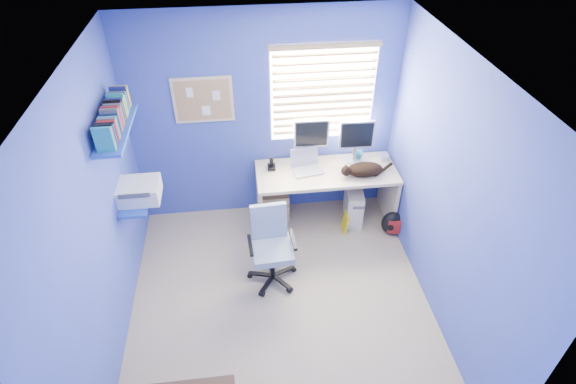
{
  "coord_description": "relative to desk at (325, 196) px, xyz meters",
  "views": [
    {
      "loc": [
        -0.28,
        -2.87,
        3.72
      ],
      "look_at": [
        0.15,
        0.65,
        0.95
      ],
      "focal_mm": 28.0,
      "sensor_mm": 36.0,
      "label": 1
    }
  ],
  "objects": [
    {
      "name": "phone",
      "position": [
        -0.62,
        0.13,
        0.45
      ],
      "size": [
        0.09,
        0.11,
        0.17
      ],
      "primitive_type": "cube",
      "rotation": [
        0.0,
        0.0,
        -0.03
      ],
      "color": "black",
      "rests_on": "desk"
    },
    {
      "name": "floor",
      "position": [
        -0.67,
        -1.26,
        -0.37
      ],
      "size": [
        3.0,
        3.2,
        0.0
      ],
      "primitive_type": "cube",
      "color": "tan",
      "rests_on": "ground"
    },
    {
      "name": "office_chair",
      "position": [
        -0.72,
        -0.85,
        -0.05
      ],
      "size": [
        0.53,
        0.53,
        0.86
      ],
      "color": "black",
      "rests_on": "floor"
    },
    {
      "name": "laptop",
      "position": [
        -0.22,
        0.03,
        0.48
      ],
      "size": [
        0.37,
        0.31,
        0.22
      ],
      "primitive_type": "cube",
      "rotation": [
        0.0,
        0.0,
        0.17
      ],
      "color": "silver",
      "rests_on": "desk"
    },
    {
      "name": "corkboard",
      "position": [
        -1.32,
        0.33,
        1.18
      ],
      "size": [
        0.64,
        0.02,
        0.52
      ],
      "color": "tan",
      "rests_on": "ground"
    },
    {
      "name": "desk",
      "position": [
        0.0,
        0.0,
        0.0
      ],
      "size": [
        1.62,
        0.65,
        0.74
      ],
      "primitive_type": "cube",
      "color": "tan",
      "rests_on": "floor"
    },
    {
      "name": "backpack",
      "position": [
        0.76,
        -0.33,
        -0.22
      ],
      "size": [
        0.3,
        0.26,
        0.3
      ],
      "primitive_type": "ellipsoid",
      "rotation": [
        0.0,
        0.0,
        -0.3
      ],
      "color": "black",
      "rests_on": "floor"
    },
    {
      "name": "mug",
      "position": [
        0.41,
        0.19,
        0.42
      ],
      "size": [
        0.1,
        0.09,
        0.1
      ],
      "primitive_type": "imported",
      "color": "teal",
      "rests_on": "desk"
    },
    {
      "name": "ceiling",
      "position": [
        -0.67,
        -1.26,
        2.13
      ],
      "size": [
        3.0,
        3.2,
        0.0
      ],
      "primitive_type": "cube",
      "color": "white",
      "rests_on": "wall_back"
    },
    {
      "name": "tower_pc",
      "position": [
        0.36,
        -0.03,
        -0.14
      ],
      "size": [
        0.24,
        0.46,
        0.45
      ],
      "primitive_type": "cube",
      "rotation": [
        0.0,
        0.0,
        -0.13
      ],
      "color": "beige",
      "rests_on": "floor"
    },
    {
      "name": "yellow_book",
      "position": [
        0.22,
        -0.23,
        -0.25
      ],
      "size": [
        0.03,
        0.17,
        0.24
      ],
      "primitive_type": "cube",
      "color": "yellow",
      "rests_on": "floor"
    },
    {
      "name": "monitor_right",
      "position": [
        0.36,
        0.16,
        0.64
      ],
      "size": [
        0.4,
        0.13,
        0.54
      ],
      "primitive_type": "cube",
      "rotation": [
        0.0,
        0.0,
        -0.03
      ],
      "color": "silver",
      "rests_on": "desk"
    },
    {
      "name": "cd_spindle",
      "position": [
        0.71,
        0.14,
        0.41
      ],
      "size": [
        0.13,
        0.13,
        0.07
      ],
      "primitive_type": "cylinder",
      "color": "silver",
      "rests_on": "desk"
    },
    {
      "name": "wall_shelves",
      "position": [
        -2.02,
        -0.51,
        1.06
      ],
      "size": [
        0.42,
        0.9,
        1.05
      ],
      "color": "#2348B3",
      "rests_on": "ground"
    },
    {
      "name": "cat",
      "position": [
        0.41,
        -0.12,
        0.44
      ],
      "size": [
        0.43,
        0.25,
        0.15
      ],
      "primitive_type": "ellipsoid",
      "rotation": [
        0.0,
        0.0,
        0.09
      ],
      "color": "black",
      "rests_on": "desk"
    },
    {
      "name": "wall_back",
      "position": [
        -0.67,
        0.34,
        0.88
      ],
      "size": [
        3.0,
        0.01,
        2.5
      ],
      "primitive_type": "cube",
      "color": "#3647A9",
      "rests_on": "ground"
    },
    {
      "name": "wall_left",
      "position": [
        -2.17,
        -1.26,
        0.88
      ],
      "size": [
        0.01,
        3.2,
        2.5
      ],
      "primitive_type": "cube",
      "color": "#3647A9",
      "rests_on": "ground"
    },
    {
      "name": "window_blinds",
      "position": [
        -0.02,
        0.31,
        1.18
      ],
      "size": [
        1.15,
        0.05,
        1.1
      ],
      "color": "white",
      "rests_on": "ground"
    },
    {
      "name": "drawer_boxes",
      "position": [
        -0.61,
        0.11,
        -0.17
      ],
      "size": [
        0.35,
        0.28,
        0.41
      ],
      "primitive_type": "cube",
      "color": "tan",
      "rests_on": "floor"
    },
    {
      "name": "monitor_left",
      "position": [
        -0.15,
        0.25,
        0.64
      ],
      "size": [
        0.4,
        0.13,
        0.54
      ],
      "primitive_type": "cube",
      "rotation": [
        0.0,
        0.0,
        -0.03
      ],
      "color": "silver",
      "rests_on": "desk"
    },
    {
      "name": "wall_right",
      "position": [
        0.83,
        -1.26,
        0.88
      ],
      "size": [
        0.01,
        3.2,
        2.5
      ],
      "primitive_type": "cube",
      "color": "#3647A9",
      "rests_on": "ground"
    }
  ]
}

